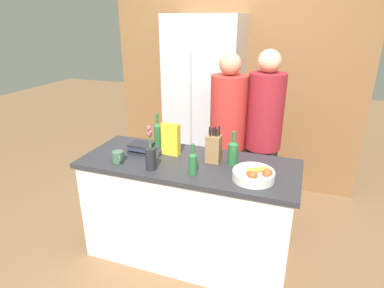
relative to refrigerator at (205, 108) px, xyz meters
name	(u,v)px	position (x,y,z in m)	size (l,w,h in m)	color
ground_plane	(189,252)	(0.25, -1.22, -1.00)	(14.00, 14.00, 0.00)	brown
kitchen_island	(189,209)	(0.25, -1.22, -0.55)	(1.74, 0.70, 0.89)	silver
back_wall_wood	(234,78)	(0.25, 0.36, 0.30)	(2.94, 0.12, 2.60)	brown
refrigerator	(205,108)	(0.00, 0.00, 0.00)	(0.79, 0.63, 2.01)	#B7B7BC
fruit_bowl	(254,174)	(0.79, -1.35, -0.07)	(0.30, 0.30, 0.11)	silver
knife_block	(213,148)	(0.44, -1.15, 0.00)	(0.11, 0.09, 0.30)	olive
flower_vase	(151,156)	(0.03, -1.43, 0.00)	(0.08, 0.08, 0.35)	#232328
cereal_box	(171,139)	(0.06, -1.12, 0.03)	(0.16, 0.07, 0.27)	yellow
coffee_mug	(118,157)	(-0.27, -1.41, -0.06)	(0.11, 0.11, 0.09)	#42664C
book_stack	(141,148)	(-0.19, -1.18, -0.06)	(0.21, 0.16, 0.09)	#232328
bottle_oil	(158,133)	(-0.13, -0.98, 0.01)	(0.07, 0.07, 0.30)	#286633
bottle_vinegar	(233,151)	(0.59, -1.14, 0.00)	(0.08, 0.08, 0.27)	#286633
bottle_wine	(193,162)	(0.36, -1.40, -0.02)	(0.06, 0.06, 0.23)	#286633
person_at_sink	(227,133)	(0.42, -0.61, -0.05)	(0.33, 0.33, 1.69)	#383842
person_in_blue	(263,133)	(0.74, -0.54, -0.03)	(0.33, 0.33, 1.72)	#383842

